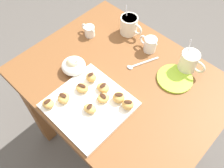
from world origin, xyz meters
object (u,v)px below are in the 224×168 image
object	(u,v)px
pastry_plate_square	(90,105)
beignet_8	(91,77)
dining_table	(120,98)
beignet_0	(119,97)
coffee_mug_cream_right	(189,61)
cream_pitcher_white	(150,44)
beignet_2	(82,88)
beignet_4	(103,88)
ice_cream_bowl	(73,65)
beignet_3	(48,104)
beignet_5	(128,105)
saucer_lime_left	(175,79)
coffee_mug_cream_left	(129,25)
beignet_1	(64,98)
chocolate_sauce_pitcher	(89,30)
beignet_7	(90,109)
beignet_6	(103,98)

from	to	relation	value
pastry_plate_square	beignet_8	bearing A→B (deg)	132.59
dining_table	beignet_0	bearing A→B (deg)	-51.85
coffee_mug_cream_right	cream_pitcher_white	distance (m)	0.20
beignet_2	beignet_8	xyz separation A→B (m)	(-0.01, 0.06, 0.00)
beignet_2	beignet_4	world-z (taller)	beignet_2
ice_cream_bowl	beignet_3	xyz separation A→B (m)	(0.08, -0.20, -0.00)
beignet_5	dining_table	bearing A→B (deg)	142.64
saucer_lime_left	coffee_mug_cream_left	bearing A→B (deg)	166.22
coffee_mug_cream_right	beignet_3	world-z (taller)	coffee_mug_cream_right
beignet_2	beignet_8	bearing A→B (deg)	100.05
beignet_0	beignet_1	xyz separation A→B (m)	(-0.16, -0.16, -0.00)
coffee_mug_cream_right	dining_table	bearing A→B (deg)	-125.62
ice_cream_bowl	beignet_5	world-z (taller)	ice_cream_bowl
beignet_4	beignet_5	world-z (taller)	beignet_5
coffee_mug_cream_left	dining_table	bearing A→B (deg)	-55.18
beignet_2	beignet_4	size ratio (longest dim) A/B	1.00
chocolate_sauce_pitcher	ice_cream_bowl	bearing A→B (deg)	-60.53
beignet_3	beignet_4	size ratio (longest dim) A/B	0.88
coffee_mug_cream_right	chocolate_sauce_pitcher	bearing A→B (deg)	-162.39
beignet_0	cream_pitcher_white	bearing A→B (deg)	106.49
coffee_mug_cream_right	beignet_1	world-z (taller)	coffee_mug_cream_right
beignet_3	beignet_8	size ratio (longest dim) A/B	1.04
dining_table	beignet_2	distance (m)	0.26
coffee_mug_cream_right	beignet_8	world-z (taller)	coffee_mug_cream_right
beignet_5	pastry_plate_square	bearing A→B (deg)	-141.22
pastry_plate_square	beignet_2	bearing A→B (deg)	158.91
beignet_4	beignet_7	distance (m)	0.11
dining_table	beignet_1	bearing A→B (deg)	-109.19
beignet_3	beignet_6	xyz separation A→B (m)	(0.14, 0.17, -0.00)
beignet_0	beignet_3	xyz separation A→B (m)	(-0.19, -0.22, -0.00)
coffee_mug_cream_right	beignet_5	xyz separation A→B (m)	(-0.06, -0.34, -0.02)
dining_table	pastry_plate_square	xyz separation A→B (m)	(0.00, -0.19, 0.17)
beignet_0	beignet_2	xyz separation A→B (m)	(-0.14, -0.07, -0.00)
coffee_mug_cream_left	beignet_0	distance (m)	0.42
coffee_mug_cream_right	chocolate_sauce_pitcher	size ratio (longest dim) A/B	1.65
pastry_plate_square	beignet_8	distance (m)	0.13
coffee_mug_cream_left	ice_cream_bowl	bearing A→B (deg)	-92.28
dining_table	coffee_mug_cream_right	world-z (taller)	coffee_mug_cream_right
beignet_0	beignet_5	xyz separation A→B (m)	(0.05, 0.00, -0.00)
pastry_plate_square	coffee_mug_cream_left	distance (m)	0.48
beignet_5	beignet_8	bearing A→B (deg)	-177.73
beignet_1	beignet_6	distance (m)	0.16
cream_pitcher_white	beignet_6	world-z (taller)	cream_pitcher_white
cream_pitcher_white	beignet_6	bearing A→B (deg)	-82.41
pastry_plate_square	beignet_1	xyz separation A→B (m)	(-0.09, -0.06, 0.03)
cream_pitcher_white	beignet_0	world-z (taller)	cream_pitcher_white
saucer_lime_left	beignet_6	size ratio (longest dim) A/B	3.06
pastry_plate_square	coffee_mug_cream_right	bearing A→B (deg)	68.09
saucer_lime_left	beignet_3	size ratio (longest dim) A/B	3.28
saucer_lime_left	beignet_2	distance (m)	0.41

